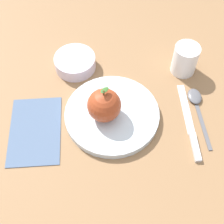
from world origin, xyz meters
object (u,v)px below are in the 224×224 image
dinner_plate (112,114)px  knife (190,127)px  apple (104,105)px  linen_napkin (35,130)px  cup (185,58)px  spoon (196,103)px  side_bowl (75,62)px

dinner_plate → knife: bearing=-79.9°
apple → knife: 0.21m
apple → linen_napkin: 0.18m
knife → cup: bearing=18.9°
spoon → knife: bearing=-179.2°
side_bowl → spoon: bearing=-91.7°
side_bowl → linen_napkin: 0.22m
spoon → cup: bearing=30.5°
dinner_plate → knife: 0.19m
cup → linen_napkin: size_ratio=0.44×
linen_napkin → cup: bearing=-42.9°
cup → spoon: (-0.10, -0.06, -0.04)m
side_bowl → linen_napkin: side_bowl is taller
dinner_plate → spoon: (0.11, -0.18, -0.01)m
linen_napkin → apple: bearing=-58.7°
dinner_plate → linen_napkin: dinner_plate is taller
side_bowl → knife: side_bowl is taller
cup → linen_napkin: 0.42m
dinner_plate → cup: 0.24m
apple → knife: bearing=-77.2°
apple → linen_napkin: (-0.09, 0.14, -0.06)m
cup → dinner_plate: bearing=148.4°
apple → spoon: 0.24m
dinner_plate → side_bowl: (0.12, 0.15, 0.01)m
spoon → linen_napkin: (-0.21, 0.34, -0.00)m
dinner_plate → cup: size_ratio=2.79×
knife → spoon: spoon is taller
apple → cup: (0.22, -0.14, -0.01)m
side_bowl → cup: size_ratio=1.34×
side_bowl → knife: bearing=-104.2°
dinner_plate → side_bowl: size_ratio=2.08×
linen_napkin → side_bowl: bearing=-2.5°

